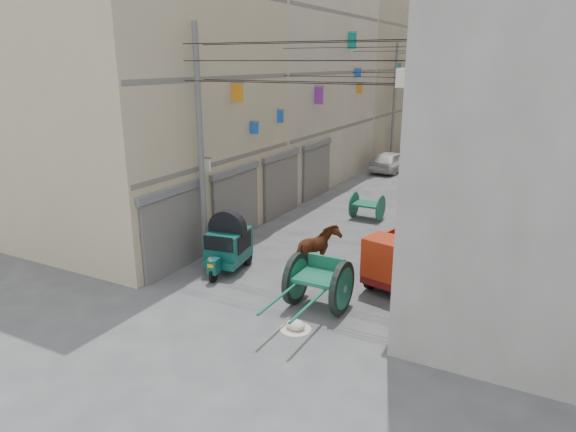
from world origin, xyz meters
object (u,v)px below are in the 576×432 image
Objects in this scene: auto_rickshaw at (228,243)px; second_cart at (367,206)px; distant_car_grey at (482,151)px; horse at (317,249)px; feed_sack at (296,325)px; distant_car_white at (391,161)px; distant_car_green at (458,144)px; tonga_cart at (318,282)px; mini_truck at (400,262)px.

second_cart is (2.18, 7.73, -0.31)m from auto_rickshaw.
horse is at bearing -92.37° from distant_car_grey.
feed_sack is 0.13× the size of distant_car_white.
distant_car_white is (0.02, 18.35, -0.27)m from auto_rickshaw.
auto_rickshaw reaches higher than distant_car_green.
tonga_cart is at bearing 106.32° from distant_car_green.
horse reaches higher than distant_car_grey.
distant_car_green is (-1.49, 30.74, 0.47)m from feed_sack.
tonga_cart is 1.00× the size of mini_truck.
second_cart is at bearing 100.65° from tonga_cart.
distant_car_white is (-3.87, 19.53, -0.13)m from tonga_cart.
tonga_cart is 1.92× the size of horse.
mini_truck reaches higher than second_cart.
auto_rickshaw is at bearing -97.99° from distant_car_grey.
tonga_cart is 9.08m from second_cart.
tonga_cart is at bearing 132.15° from horse.
mini_truck is 4.29m from feed_sack.
tonga_cart is at bearing -78.03° from second_cart.
mini_truck is 0.87× the size of distant_car_white.
tonga_cart is 2.98m from mini_truck.
distant_car_white is 10.09m from distant_car_green.
feed_sack is (-0.00, -1.41, -0.67)m from tonga_cart.
auto_rickshaw reaches higher than horse.
auto_rickshaw is 5.68m from mini_truck.
auto_rickshaw is at bearing -154.25° from mini_truck.
tonga_cart reaches higher than feed_sack.
auto_rickshaw is 0.56× the size of distant_car_green.
distant_car_green is at bearing 92.77° from feed_sack.
auto_rickshaw reaches higher than feed_sack.
distant_car_green reaches higher than second_cart.
mini_truck is 2.52× the size of second_cart.
horse reaches higher than distant_car_green.
mini_truck reaches higher than tonga_cart.
mini_truck is at bearing 67.22° from feed_sack.
distant_car_white is 8.80m from distant_car_grey.
auto_rickshaw is 4.75m from feed_sack.
mini_truck is at bearing 113.66° from distant_car_white.
auto_rickshaw is 8.04m from second_cart.
distant_car_green reaches higher than distant_car_grey.
distant_car_grey is (2.34, 18.17, -0.09)m from second_cart.
mini_truck is at bearing 110.05° from distant_car_green.
distant_car_green is (-0.28, 26.82, -0.14)m from horse.
distant_car_green is at bearing 90.50° from second_cart.
feed_sack is at bearing -89.35° from distant_car_grey.
tonga_cart reaches higher than distant_car_white.
distant_car_grey is (0.63, 28.49, 0.40)m from feed_sack.
auto_rickshaw is 0.68× the size of tonga_cart.
mini_truck is at bearing 3.79° from auto_rickshaw.
mini_truck is 1.04× the size of distant_car_grey.
auto_rickshaw reaches higher than tonga_cart.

